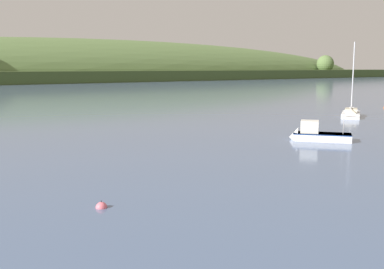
# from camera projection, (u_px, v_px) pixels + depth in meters

# --- Properties ---
(far_shoreline_hill) EXTENTS (622.84, 119.47, 48.17)m
(far_shoreline_hill) POSITION_uv_depth(u_px,v_px,m) (98.00, 79.00, 270.78)
(far_shoreline_hill) COLOR #3C4E24
(far_shoreline_hill) RESTS_ON ground
(sailboat_midwater_white) EXTENTS (7.94, 6.57, 12.23)m
(sailboat_midwater_white) POSITION_uv_depth(u_px,v_px,m) (351.00, 115.00, 68.70)
(sailboat_midwater_white) COLOR white
(sailboat_midwater_white) RESTS_ON ground
(fishing_boat_moored) EXTENTS (5.54, 6.08, 3.74)m
(fishing_boat_moored) POSITION_uv_depth(u_px,v_px,m) (315.00, 136.00, 45.96)
(fishing_boat_moored) COLOR white
(fishing_boat_moored) RESTS_ON ground
(mooring_buoy_foreground) EXTENTS (0.62, 0.62, 0.70)m
(mooring_buoy_foreground) POSITION_uv_depth(u_px,v_px,m) (101.00, 208.00, 23.94)
(mooring_buoy_foreground) COLOR #E06675
(mooring_buoy_foreground) RESTS_ON ground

